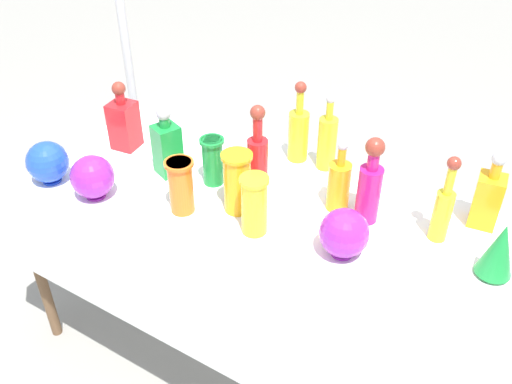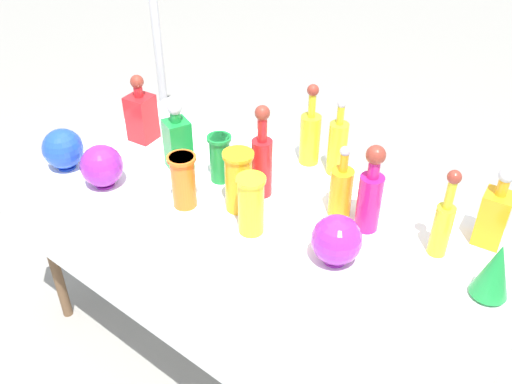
{
  "view_description": "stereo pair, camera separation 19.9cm",
  "coord_description": "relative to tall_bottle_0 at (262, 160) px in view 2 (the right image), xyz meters",
  "views": [
    {
      "loc": [
        0.85,
        -1.37,
        2.03
      ],
      "look_at": [
        0.0,
        0.0,
        0.86
      ],
      "focal_mm": 40.0,
      "sensor_mm": 36.0,
      "label": 1
    },
    {
      "loc": [
        1.01,
        -1.25,
        2.03
      ],
      "look_at": [
        0.0,
        0.0,
        0.86
      ],
      "focal_mm": 40.0,
      "sensor_mm": 36.0,
      "label": 2
    }
  ],
  "objects": [
    {
      "name": "fluted_vase_0",
      "position": [
        0.86,
        0.02,
        -0.04
      ],
      "size": [
        0.11,
        0.11,
        0.2
      ],
      "color": "#198C38",
      "rests_on": "display_table"
    },
    {
      "name": "round_bowl_2",
      "position": [
        0.42,
        -0.14,
        -0.06
      ],
      "size": [
        0.16,
        0.16,
        0.17
      ],
      "color": "purple",
      "rests_on": "display_table"
    },
    {
      "name": "tall_bottle_2",
      "position": [
        0.01,
        0.29,
        -0.02
      ],
      "size": [
        0.08,
        0.08,
        0.34
      ],
      "color": "yellow",
      "rests_on": "display_table"
    },
    {
      "name": "square_decanter_2",
      "position": [
        -0.37,
        -0.06,
        -0.02
      ],
      "size": [
        0.12,
        0.12,
        0.29
      ],
      "color": "#198C38",
      "rests_on": "display_table"
    },
    {
      "name": "ground_plane",
      "position": [
        0.07,
        -0.12,
        -0.91
      ],
      "size": [
        40.0,
        40.0,
        0.0
      ],
      "primitive_type": "plane",
      "color": "gray"
    },
    {
      "name": "slender_vase_2",
      "position": [
        -0.01,
        -0.12,
        -0.02
      ],
      "size": [
        0.11,
        0.11,
        0.23
      ],
      "color": "orange",
      "rests_on": "display_table"
    },
    {
      "name": "tall_bottle_5",
      "position": [
        0.29,
        0.08,
        -0.04
      ],
      "size": [
        0.08,
        0.08,
        0.28
      ],
      "color": "orange",
      "rests_on": "display_table"
    },
    {
      "name": "round_bowl_1",
      "position": [
        -0.72,
        -0.35,
        -0.06
      ],
      "size": [
        0.16,
        0.16,
        0.17
      ],
      "color": "blue",
      "rests_on": "display_table"
    },
    {
      "name": "price_tag_left",
      "position": [
        -0.03,
        -0.51,
        -0.13
      ],
      "size": [
        0.05,
        0.02,
        0.04
      ],
      "primitive_type": "cube",
      "rotation": [
        -0.21,
        0.0,
        -0.2
      ],
      "color": "white",
      "rests_on": "display_table"
    },
    {
      "name": "display_table",
      "position": [
        0.07,
        -0.14,
        -0.2
      ],
      "size": [
        1.84,
        0.98,
        0.76
      ],
      "color": "white",
      "rests_on": "ground"
    },
    {
      "name": "tall_bottle_4",
      "position": [
        0.66,
        0.1,
        -0.02
      ],
      "size": [
        0.06,
        0.06,
        0.32
      ],
      "color": "yellow",
      "rests_on": "display_table"
    },
    {
      "name": "square_decanter_1",
      "position": [
        0.76,
        0.26,
        -0.03
      ],
      "size": [
        0.1,
        0.1,
        0.29
      ],
      "color": "orange",
      "rests_on": "display_table"
    },
    {
      "name": "tall_bottle_3",
      "position": [
        0.41,
        0.07,
        -0.0
      ],
      "size": [
        0.08,
        0.08,
        0.33
      ],
      "color": "#C61972",
      "rests_on": "display_table"
    },
    {
      "name": "tall_bottle_0",
      "position": [
        0.0,
        0.0,
        0.0
      ],
      "size": [
        0.08,
        0.08,
        0.37
      ],
      "color": "red",
      "rests_on": "display_table"
    },
    {
      "name": "slender_vase_3",
      "position": [
        0.11,
        -0.19,
        -0.03
      ],
      "size": [
        0.1,
        0.1,
        0.22
      ],
      "color": "yellow",
      "rests_on": "display_table"
    },
    {
      "name": "square_decanter_0",
      "position": [
        -0.65,
        -0.01,
        -0.03
      ],
      "size": [
        0.11,
        0.11,
        0.3
      ],
      "color": "red",
      "rests_on": "display_table"
    },
    {
      "name": "slender_vase_1",
      "position": [
        -0.18,
        -0.03,
        -0.04
      ],
      "size": [
        0.09,
        0.09,
        0.19
      ],
      "color": "#198C38",
      "rests_on": "display_table"
    },
    {
      "name": "slender_vase_0",
      "position": [
        -0.17,
        -0.23,
        -0.04
      ],
      "size": [
        0.1,
        0.1,
        0.21
      ],
      "color": "orange",
      "rests_on": "display_table"
    },
    {
      "name": "round_bowl_0",
      "position": [
        -0.5,
        -0.34,
        -0.06
      ],
      "size": [
        0.16,
        0.16,
        0.17
      ],
      "color": "purple",
      "rests_on": "display_table"
    },
    {
      "name": "canopy_pole",
      "position": [
        -1.12,
        0.54,
        0.22
      ],
      "size": [
        0.18,
        0.18,
        2.79
      ],
      "color": "silver",
      "rests_on": "ground"
    },
    {
      "name": "tall_bottle_1",
      "position": [
        0.14,
        0.3,
        -0.03
      ],
      "size": [
        0.07,
        0.07,
        0.32
      ],
      "color": "yellow",
      "rests_on": "display_table"
    }
  ]
}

